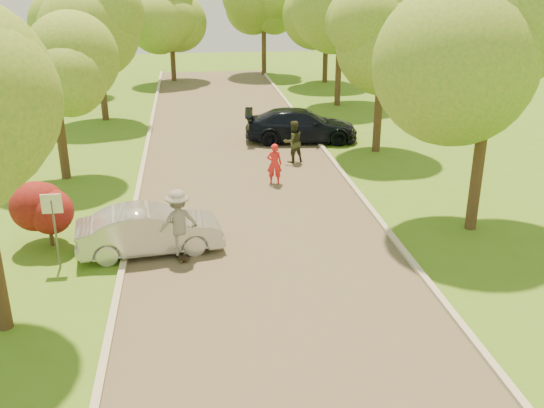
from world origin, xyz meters
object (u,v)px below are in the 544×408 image
person_striped (274,164)px  person_olive (293,142)px  skateboarder (178,222)px  silver_sedan (150,230)px  longboard (180,254)px  street_sign (53,215)px  dark_sedan (301,125)px

person_striped → person_olive: 2.91m
skateboarder → person_striped: size_ratio=1.21×
silver_sedan → person_olive: bearing=-41.6°
longboard → person_olive: bearing=-135.9°
street_sign → skateboarder: size_ratio=1.12×
street_sign → dark_sedan: bearing=53.1°
street_sign → silver_sedan: 2.73m
dark_sedan → person_striped: (-2.15, -5.96, 0.02)m
street_sign → dark_sedan: size_ratio=0.40×
dark_sedan → longboard: size_ratio=5.21×
skateboarder → person_olive: (4.80, 8.67, -0.19)m
skateboarder → person_olive: skateboarder is taller
longboard → skateboarder: 0.99m
dark_sedan → skateboarder: skateboarder is taller
longboard → street_sign: bearing=-14.3°
dark_sedan → person_olive: size_ratio=2.96×
silver_sedan → dark_sedan: (6.60, 11.48, 0.09)m
skateboarder → person_olive: bearing=-135.9°
silver_sedan → dark_sedan: 13.25m
street_sign → longboard: bearing=2.7°
person_olive → longboard: bearing=42.4°
person_striped → person_olive: person_olive is taller
street_sign → person_olive: street_sign is taller
dark_sedan → person_striped: 6.34m
silver_sedan → longboard: 1.14m
street_sign → person_striped: street_sign is taller
person_olive → silver_sedan: bearing=36.8°
silver_sedan → person_olive: (5.64, 8.18, 0.22)m
silver_sedan → skateboarder: skateboarder is taller
dark_sedan → longboard: bearing=160.6°
dark_sedan → longboard: (-5.76, -11.98, -0.67)m
longboard → person_olive: (4.80, 8.67, 0.80)m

